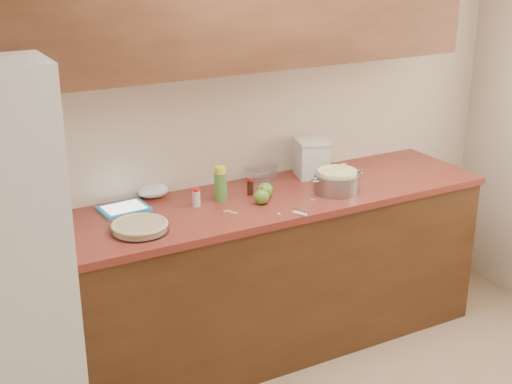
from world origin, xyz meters
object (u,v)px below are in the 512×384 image
colander (337,182)px  tablet (124,209)px  pie (140,227)px  flour_canister (311,158)px

colander → tablet: 1.16m
pie → colander: (1.14, -0.00, 0.04)m
flour_canister → pie: bearing=-165.9°
colander → tablet: (-1.11, 0.30, -0.05)m
colander → tablet: colander is taller
pie → colander: colander is taller
pie → flour_canister: size_ratio=1.27×
flour_canister → colander: bearing=-94.2°
pie → colander: bearing=-0.1°
pie → colander: size_ratio=0.84×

